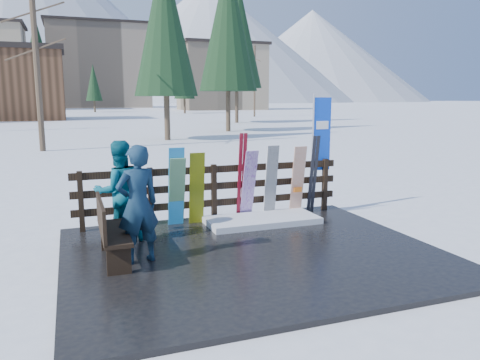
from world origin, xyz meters
name	(u,v)px	position (x,y,z in m)	size (l,w,h in m)	color
ground	(253,256)	(0.00, 0.00, 0.00)	(700.00, 700.00, 0.00)	white
deck	(253,254)	(0.00, 0.00, 0.04)	(6.00, 5.00, 0.08)	black
fence	(214,188)	(0.00, 2.20, 0.74)	(5.60, 0.10, 1.15)	black
snow_patch	(262,220)	(0.83, 1.60, 0.14)	(2.25, 1.00, 0.12)	white
bench	(109,229)	(-2.24, 0.31, 0.60)	(0.41, 1.50, 0.97)	black
snowboard_0	(176,187)	(-0.83, 1.98, 0.86)	(0.30, 0.03, 1.58)	#2AA7F4
snowboard_1	(177,192)	(-0.82, 1.98, 0.76)	(0.31, 0.03, 1.40)	silver
snowboard_2	(197,188)	(-0.42, 1.98, 0.80)	(0.30, 0.03, 1.45)	#D9E409
snowboard_3	(249,185)	(0.68, 1.98, 0.81)	(0.27, 0.03, 1.50)	white
snowboard_4	(271,181)	(1.18, 1.98, 0.84)	(0.26, 0.03, 1.54)	black
snowboard_5	(298,181)	(1.81, 1.98, 0.83)	(0.28, 0.03, 1.50)	silver
ski_pair_a	(242,176)	(0.55, 2.05, 0.98)	(0.17, 0.25, 1.80)	maroon
ski_pair_b	(313,174)	(2.22, 2.05, 0.93)	(0.17, 0.25, 1.70)	black
rental_flag	(320,139)	(2.46, 2.25, 1.69)	(0.45, 0.04, 2.60)	silver
person_front	(138,204)	(-1.82, 0.15, 0.98)	(0.66, 0.43, 1.81)	navy
person_back	(119,192)	(-1.97, 1.34, 0.97)	(0.86, 0.67, 1.77)	#0A5769
resort_buildings	(82,68)	(1.03, 115.41, 9.81)	(73.00, 87.60, 22.60)	tan
trees	(127,64)	(3.45, 45.39, 6.10)	(42.27, 68.63, 14.41)	#382B1E
mountains	(50,23)	(-10.50, 328.41, 50.20)	(520.00, 260.00, 120.00)	white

